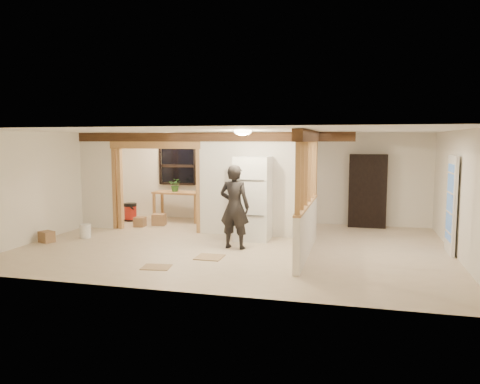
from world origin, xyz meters
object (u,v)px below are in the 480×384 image
(woman, at_px, (234,207))
(bookshelf, at_px, (368,191))
(work_table, at_px, (178,206))
(refrigerator, at_px, (253,198))
(shop_vac, at_px, (130,212))

(woman, height_order, bookshelf, bookshelf)
(work_table, relative_size, bookshelf, 0.70)
(refrigerator, bearing_deg, bookshelf, 41.12)
(woman, bearing_deg, bookshelf, -124.04)
(bookshelf, bearing_deg, shop_vac, -174.08)
(refrigerator, height_order, bookshelf, bookshelf)
(shop_vac, bearing_deg, refrigerator, -21.82)
(refrigerator, relative_size, shop_vac, 3.70)
(shop_vac, relative_size, bookshelf, 0.27)
(woman, bearing_deg, work_table, -43.74)
(refrigerator, distance_m, bookshelf, 3.44)
(woman, relative_size, shop_vac, 3.45)
(woman, bearing_deg, refrigerator, -93.69)
(refrigerator, xyz_separation_m, bookshelf, (2.59, 2.26, 0.00))
(refrigerator, xyz_separation_m, shop_vac, (-3.96, 1.59, -0.70))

